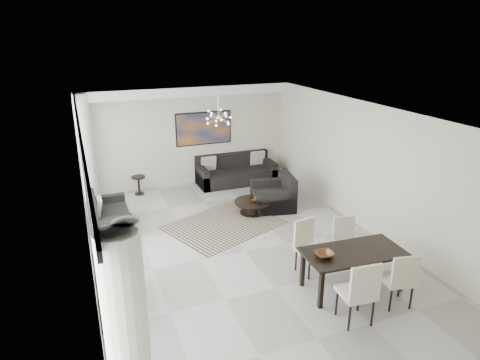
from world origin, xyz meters
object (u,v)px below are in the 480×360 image
coffee_table (253,206)px  dining_table (353,256)px  sofa_main (236,173)px  television (117,254)px  tv_console (111,288)px

coffee_table → dining_table: (0.33, -3.70, 0.47)m
coffee_table → sofa_main: sofa_main is taller
television → tv_console: bearing=106.2°
sofa_main → coffee_table: bearing=-100.3°
sofa_main → television: size_ratio=2.18×
sofa_main → dining_table: size_ratio=1.27×
sofa_main → dining_table: (-0.09, -6.00, 0.37)m
coffee_table → tv_console: 4.48m
tv_console → dining_table: dining_table is taller
tv_console → television: bearing=24.2°
tv_console → sofa_main: bearing=49.7°
coffee_table → tv_console: size_ratio=0.55×
television → sofa_main: bearing=-47.6°
sofa_main → tv_console: (-4.10, -4.84, -0.02)m
coffee_table → dining_table: 3.75m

